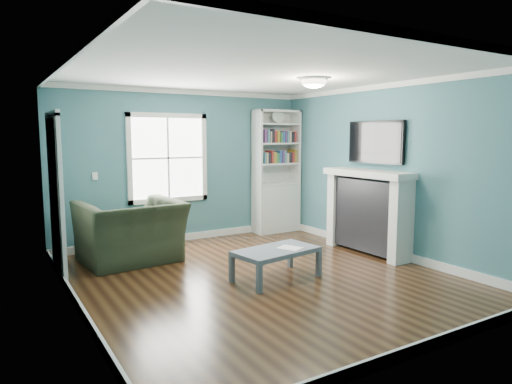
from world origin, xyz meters
TOP-DOWN VIEW (x-y plane):
  - floor at (0.00, 0.00)m, footprint 5.00×5.00m
  - room_walls at (0.00, 0.00)m, footprint 5.00×5.00m
  - trim at (0.00, 0.00)m, footprint 4.50×5.00m
  - window at (-0.30, 2.49)m, footprint 1.40×0.06m
  - bookshelf at (1.77, 2.30)m, footprint 0.90×0.35m
  - fireplace at (2.08, 0.20)m, footprint 0.44×1.58m
  - tv at (2.20, 0.20)m, footprint 0.06×1.10m
  - door at (-2.22, 1.40)m, footprint 0.12×0.98m
  - ceiling_fixture at (0.90, 0.10)m, footprint 0.38×0.38m
  - light_switch at (-1.50, 2.48)m, footprint 0.08×0.01m
  - recliner at (-1.22, 1.60)m, footprint 1.43×1.00m
  - coffee_table at (0.13, -0.16)m, footprint 1.16×0.75m
  - paper_sheet at (0.31, -0.21)m, footprint 0.32×0.35m

SIDE VIEW (x-z plane):
  - floor at x=0.00m, z-range 0.00..0.00m
  - coffee_table at x=0.13m, z-range 0.15..0.54m
  - paper_sheet at x=0.31m, z-range 0.39..0.40m
  - recliner at x=-1.22m, z-range 0.00..1.19m
  - fireplace at x=2.08m, z-range -0.01..1.29m
  - bookshelf at x=1.77m, z-range -0.23..2.08m
  - door at x=-2.22m, z-range -0.01..2.16m
  - light_switch at x=-1.50m, z-range 1.14..1.26m
  - trim at x=0.00m, z-range -0.06..2.54m
  - window at x=-0.30m, z-range 0.70..2.20m
  - room_walls at x=0.00m, z-range -0.92..4.08m
  - tv at x=2.20m, z-range 1.40..2.05m
  - ceiling_fixture at x=0.90m, z-range 2.47..2.63m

